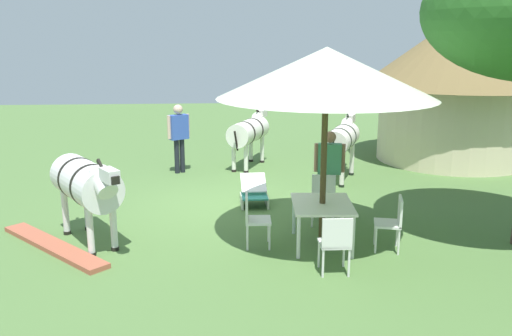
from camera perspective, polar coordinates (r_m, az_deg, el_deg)
The scene contains 15 objects.
ground_plane at distance 11.18m, azimuth -3.03°, elevation -4.08°, with size 36.00×36.00×0.00m, color #4D7039.
thatched_hut at distance 16.08m, azimuth 20.38°, elevation 8.69°, with size 5.22×5.22×4.01m.
shade_umbrella at distance 8.59m, azimuth 7.44°, elevation 9.90°, with size 3.47×3.47×3.26m.
patio_dining_table at distance 9.00m, azimuth 7.01°, elevation -4.21°, with size 1.29×1.06×0.74m.
patio_chair_near_hut at distance 10.14m, azimuth 7.12°, elevation -2.96°, with size 0.50×0.52×0.90m.
patio_chair_west_end at distance 8.95m, azimuth -0.32°, elevation -5.12°, with size 0.46×0.44×0.90m.
patio_chair_near_lawn at distance 7.99m, azimuth 8.38°, elevation -7.63°, with size 0.43×0.45×0.90m.
patio_chair_east_end at distance 9.06m, azimuth 14.26°, elevation -5.31°, with size 0.53×0.52×0.90m.
guest_beside_umbrella at distance 10.53m, azimuth 7.75°, elevation 0.32°, with size 0.29×0.59×1.66m.
standing_watcher at distance 13.85m, azimuth -8.15°, elevation 3.77°, with size 0.44×0.54×1.76m.
striped_lounge_chair at distance 11.20m, azimuth -0.21°, elevation -2.69°, with size 0.83×0.57×0.58m.
zebra_nearest_camera at distance 9.36m, azimuth -17.41°, elevation -1.60°, with size 2.01×1.49×1.58m.
zebra_by_umbrella at distance 13.20m, azimuth 9.05°, elevation 3.02°, with size 2.10×1.22×1.55m.
zebra_toward_hut at distance 14.41m, azimuth -0.72°, elevation 3.86°, with size 2.18×1.23×1.49m.
brick_patio_kerb at distance 9.63m, azimuth -20.62°, elevation -7.70°, with size 2.80×0.36×0.08m, color #A6553D.
Camera 1 is at (10.65, -0.17, 3.40)m, focal length 37.91 mm.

